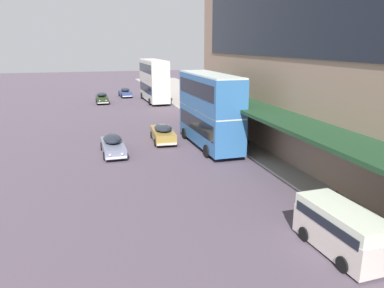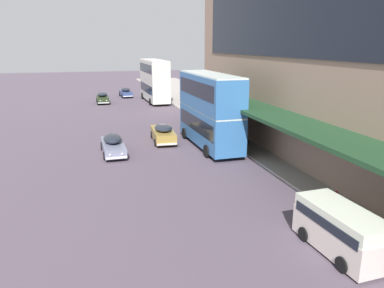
% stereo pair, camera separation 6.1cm
% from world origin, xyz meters
% --- Properties ---
extents(transit_bus_kerbside_front, '(3.00, 10.34, 6.20)m').
position_xyz_m(transit_bus_kerbside_front, '(4.08, 52.40, 3.34)').
color(transit_bus_kerbside_front, beige).
rests_on(transit_bus_kerbside_front, ground).
extents(transit_bus_kerbside_rear, '(2.94, 9.64, 6.12)m').
position_xyz_m(transit_bus_kerbside_rear, '(4.05, 25.89, 3.30)').
color(transit_bus_kerbside_rear, '#3167A3').
rests_on(transit_bus_kerbside_rear, ground).
extents(sedan_lead_near, '(1.93, 4.62, 1.52)m').
position_xyz_m(sedan_lead_near, '(0.39, 58.89, 0.75)').
color(sedan_lead_near, navy).
rests_on(sedan_lead_near, ground).
extents(sedan_second_mid, '(1.84, 4.94, 1.50)m').
position_xyz_m(sedan_second_mid, '(-3.98, 25.86, 0.74)').
color(sedan_second_mid, slate).
rests_on(sedan_second_mid, ground).
extents(sedan_oncoming_front, '(2.09, 4.98, 1.57)m').
position_xyz_m(sedan_oncoming_front, '(0.60, 28.53, 0.78)').
color(sedan_oncoming_front, olive).
rests_on(sedan_oncoming_front, ground).
extents(sedan_lead_mid, '(1.80, 4.54, 1.56)m').
position_xyz_m(sedan_lead_mid, '(-3.57, 53.01, 0.77)').
color(sedan_lead_mid, '#243119').
rests_on(sedan_lead_mid, ground).
extents(vw_van, '(2.05, 4.62, 1.96)m').
position_xyz_m(vw_van, '(4.08, 8.64, 1.10)').
color(vw_van, beige).
rests_on(vw_van, ground).
extents(fire_hydrant, '(0.20, 0.40, 0.70)m').
position_xyz_m(fire_hydrant, '(6.87, 12.59, 0.49)').
color(fire_hydrant, red).
rests_on(fire_hydrant, sidewalk_kerb).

